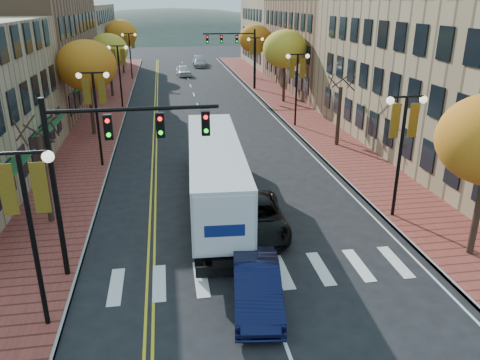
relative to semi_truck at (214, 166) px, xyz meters
name	(u,v)px	position (x,y,z in m)	size (l,w,h in m)	color
ground	(271,304)	(1.02, -8.87, -2.17)	(200.00, 200.00, 0.00)	black
sidewalk_left	(106,111)	(-7.98, 23.63, -2.10)	(4.00, 85.00, 0.15)	brown
sidewalk_right	(287,105)	(10.02, 23.63, -2.10)	(4.00, 85.00, 0.15)	brown
building_left_mid	(19,51)	(-15.98, 27.13, 3.33)	(12.00, 24.00, 11.00)	brown
building_left_far	(67,39)	(-15.98, 52.13, 2.58)	(12.00, 26.00, 9.50)	#9E8966
building_right_mid	(345,45)	(19.52, 33.13, 2.83)	(15.00, 24.00, 10.00)	brown
building_right_far	(296,30)	(19.52, 55.13, 3.33)	(15.00, 20.00, 11.00)	#9E8966
tree_left_a	(45,180)	(-7.98, -0.87, 0.08)	(0.28, 0.28, 4.20)	#382619
tree_left_b	(87,66)	(-7.98, 15.13, 3.27)	(4.48, 4.48, 7.21)	#382619
tree_left_c	(108,50)	(-7.98, 31.13, 2.88)	(4.16, 4.16, 6.69)	#382619
tree_left_d	(121,34)	(-7.98, 49.13, 3.43)	(4.61, 4.61, 7.42)	#382619
tree_right_b	(339,116)	(10.02, 9.13, 0.08)	(0.28, 0.28, 4.20)	#382619
tree_right_c	(285,49)	(10.02, 25.13, 3.27)	(4.48, 4.48, 7.21)	#382619
tree_right_d	(255,39)	(10.02, 41.13, 3.12)	(4.35, 4.35, 7.00)	#382619
lamp_left_a	(27,208)	(-6.48, -8.87, 2.12)	(1.96, 0.36, 6.05)	black
lamp_left_b	(95,101)	(-6.48, 7.13, 2.12)	(1.96, 0.36, 6.05)	black
lamp_left_c	(119,64)	(-6.48, 25.13, 2.12)	(1.96, 0.36, 6.05)	black
lamp_left_d	(130,47)	(-6.48, 43.13, 2.12)	(1.96, 0.36, 6.05)	black
lamp_right_a	(403,133)	(8.52, -2.87, 2.12)	(1.96, 0.36, 6.05)	black
lamp_right_b	(297,76)	(8.52, 15.13, 2.12)	(1.96, 0.36, 6.05)	black
lamp_right_c	(255,53)	(8.52, 33.13, 2.12)	(1.96, 0.36, 6.05)	black
traffic_mast_near	(106,154)	(-4.46, -5.87, 2.75)	(6.10, 0.35, 7.00)	black
traffic_mast_far	(238,48)	(6.49, 33.13, 2.75)	(6.10, 0.34, 7.00)	black
semi_truck	(214,166)	(0.00, 0.00, 0.00)	(3.17, 14.98, 3.72)	black
navy_sedan	(257,286)	(0.52, -8.78, -1.42)	(1.60, 4.60, 1.52)	black
black_suv	(258,216)	(1.67, -3.20, -1.45)	(2.41, 5.24, 1.46)	black
car_far_white	(183,71)	(0.52, 45.56, -1.43)	(1.77, 4.39, 1.50)	silver
car_far_silver	(199,63)	(3.53, 54.97, -1.50)	(1.89, 4.65, 1.35)	#9B9AA1
car_far_oncoming	(198,60)	(3.72, 59.00, -1.48)	(1.48, 4.24, 1.40)	#A8A8AF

